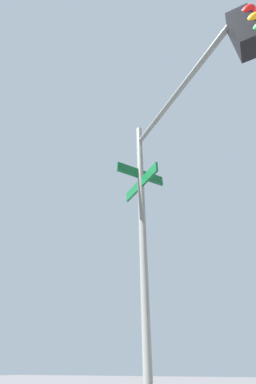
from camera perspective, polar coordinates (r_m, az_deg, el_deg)
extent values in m
cylinder|color=slate|center=(4.17, 3.40, -11.99)|extent=(0.12, 0.12, 5.48)
cylinder|color=slate|center=(4.85, 10.96, 20.86)|extent=(1.68, 2.16, 0.09)
cube|color=black|center=(4.09, 24.64, 29.69)|extent=(0.28, 0.28, 0.80)
sphere|color=red|center=(4.29, 25.42, 32.56)|extent=(0.18, 0.18, 0.18)
sphere|color=orange|center=(4.07, 26.43, 31.10)|extent=(0.18, 0.18, 0.18)
cube|color=#0F5128|center=(4.79, 2.89, 1.96)|extent=(0.70, 0.90, 0.20)
cube|color=#0F5128|center=(4.93, 2.82, 4.00)|extent=(0.82, 0.64, 0.20)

